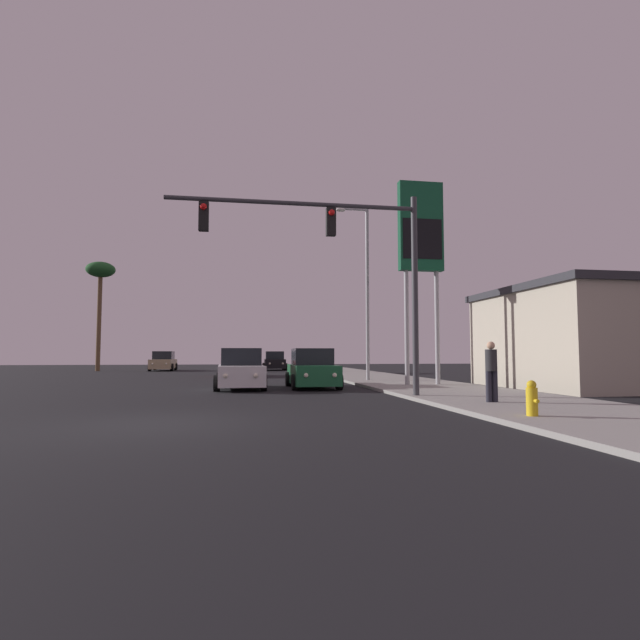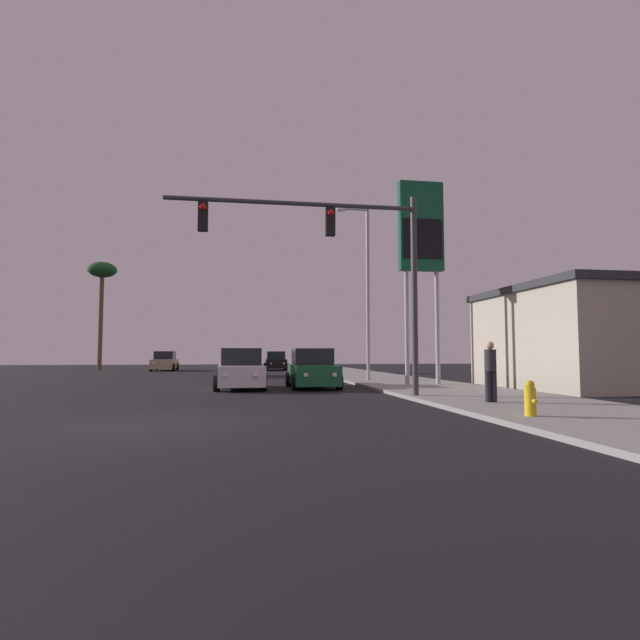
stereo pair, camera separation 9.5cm
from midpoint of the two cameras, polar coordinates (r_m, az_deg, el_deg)
The scene contains 15 objects.
ground_plane at distance 11.05m, azimuth -18.57°, elevation -11.21°, with size 120.00×120.00×0.00m, color black.
sidewalk_right at distance 22.26m, azimuth 11.32°, elevation -7.40°, with size 5.00×60.00×0.12m.
building_gas_station at distance 25.18m, azimuth 31.05°, elevation -1.72°, with size 10.30×8.30×4.30m.
car_green at distance 21.39m, azimuth -1.01°, elevation -5.73°, with size 2.04×4.32×1.68m.
car_tan at distance 45.56m, azimuth -17.53°, elevation -4.58°, with size 2.04×4.32×1.68m.
car_silver at distance 44.85m, azimuth -9.14°, elevation -4.73°, with size 2.04×4.33×1.68m.
car_black at distance 45.22m, azimuth -5.27°, elevation -4.76°, with size 2.04×4.34×1.68m.
car_red at distance 32.89m, azimuth -9.28°, elevation -5.04°, with size 2.04×4.32×1.68m.
car_white at distance 21.06m, azimuth -9.20°, elevation -5.71°, with size 2.04×4.34×1.68m.
traffic_light_mast at distance 16.15m, azimuth 2.65°, elevation 7.97°, with size 8.07×0.36×6.50m.
street_lamp at distance 25.99m, azimuth 5.05°, elevation 4.24°, with size 1.74×0.24×9.00m.
gas_station_sign at distance 22.91m, azimuth 11.33°, elevation 9.22°, with size 2.00×0.42×9.00m.
fire_hydrant at distance 11.71m, azimuth 22.84°, elevation -8.28°, with size 0.24×0.34×0.76m.
pedestrian_on_sidewalk at distance 14.66m, azimuth 18.82°, elevation -5.29°, with size 0.34×0.32×1.67m.
palm_tree_far at distance 46.85m, azimuth -23.86°, elevation 4.62°, with size 2.40×2.40×9.34m.
Camera 1 is at (1.71, -10.81, 1.44)m, focal length 28.00 mm.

